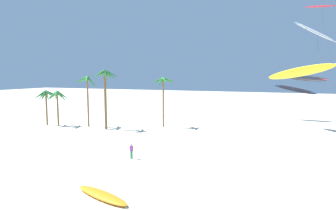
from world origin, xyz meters
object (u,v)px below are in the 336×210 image
at_px(flying_kite_2, 321,6).
at_px(grounded_kite_1, 102,195).
at_px(palm_tree_4, 163,84).
at_px(flying_kite_5, 297,72).
at_px(person_near_right, 131,150).
at_px(flying_kite_3, 295,89).
at_px(palm_tree_0, 58,97).
at_px(palm_tree_2, 105,81).
at_px(flying_kite_4, 306,78).
at_px(flying_kite_1, 316,33).
at_px(palm_tree_1, 46,97).
at_px(palm_tree_3, 87,84).

xyz_separation_m(flying_kite_2, grounded_kite_1, (-18.44, -34.98, -20.19)).
height_order(palm_tree_4, flying_kite_5, flying_kite_5).
bearing_deg(person_near_right, flying_kite_5, -9.98).
distance_m(flying_kite_3, person_near_right, 39.83).
relative_size(flying_kite_2, flying_kite_5, 2.06).
distance_m(palm_tree_0, palm_tree_2, 10.30).
xyz_separation_m(flying_kite_2, flying_kite_4, (-1.75, -2.13, -11.71)).
bearing_deg(flying_kite_3, flying_kite_4, -85.78).
bearing_deg(palm_tree_0, flying_kite_1, 1.42).
distance_m(palm_tree_0, flying_kite_5, 40.79).
bearing_deg(palm_tree_2, palm_tree_0, -176.34).
distance_m(palm_tree_1, flying_kite_1, 44.27).
distance_m(palm_tree_0, flying_kite_3, 46.32).
xyz_separation_m(flying_kite_3, grounded_kite_1, (-15.86, -44.02, -6.14)).
bearing_deg(flying_kite_3, palm_tree_2, -143.97).
height_order(flying_kite_2, grounded_kite_1, flying_kite_2).
distance_m(flying_kite_4, person_near_right, 31.53).
xyz_separation_m(flying_kite_1, grounded_kite_1, (-16.41, -22.24, -14.27)).
height_order(flying_kite_1, flying_kite_3, flying_kite_1).
xyz_separation_m(palm_tree_1, flying_kite_1, (43.30, 1.30, 9.14)).
height_order(palm_tree_4, flying_kite_3, palm_tree_4).
bearing_deg(person_near_right, flying_kite_2, 50.88).
height_order(palm_tree_2, flying_kite_5, flying_kite_5).
xyz_separation_m(palm_tree_1, flying_kite_5, (40.20, -14.60, 4.07)).
bearing_deg(person_near_right, palm_tree_2, 133.39).
height_order(palm_tree_1, flying_kite_5, flying_kite_5).
bearing_deg(flying_kite_1, grounded_kite_1, -126.43).
bearing_deg(palm_tree_4, flying_kite_5, -47.04).
bearing_deg(palm_tree_1, person_near_right, -25.90).
distance_m(palm_tree_1, palm_tree_3, 8.43).
bearing_deg(palm_tree_0, palm_tree_1, -173.31).
bearing_deg(palm_tree_4, flying_kite_4, 13.21).
xyz_separation_m(palm_tree_2, flying_kite_5, (27.92, -15.52, 1.14)).
height_order(palm_tree_1, flying_kite_1, flying_kite_1).
bearing_deg(palm_tree_3, flying_kite_3, 31.43).
bearing_deg(person_near_right, palm_tree_0, 151.06).
relative_size(flying_kite_1, person_near_right, 9.35).
relative_size(flying_kite_3, flying_kite_4, 0.73).
bearing_deg(grounded_kite_1, flying_kite_5, 25.46).
bearing_deg(palm_tree_3, palm_tree_4, 20.55).
relative_size(palm_tree_2, flying_kite_5, 0.99).
distance_m(palm_tree_2, flying_kite_5, 31.96).
relative_size(grounded_kite_1, person_near_right, 3.22).
distance_m(palm_tree_1, flying_kite_4, 45.30).
xyz_separation_m(palm_tree_0, palm_tree_2, (9.84, 0.63, 2.97)).
relative_size(palm_tree_3, palm_tree_4, 1.03).
distance_m(palm_tree_0, palm_tree_1, 2.46).
bearing_deg(palm_tree_0, flying_kite_3, 29.48).
distance_m(flying_kite_5, grounded_kite_1, 17.37).
bearing_deg(palm_tree_3, palm_tree_1, -167.36).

